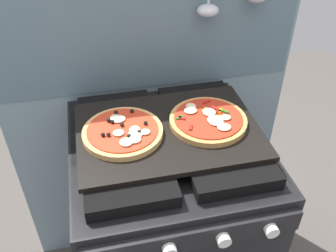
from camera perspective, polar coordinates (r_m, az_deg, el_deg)
name	(u,v)px	position (r m, az deg, el deg)	size (l,w,h in m)	color
kitchen_backsplash	(150,103)	(1.46, -2.79, 3.54)	(1.10, 0.09, 1.55)	#7A939E
stove	(168,227)	(1.45, 0.01, -15.10)	(0.60, 0.64, 0.90)	black
baking_tray	(168,131)	(1.12, 0.00, -0.73)	(0.54, 0.38, 0.02)	black
pizza_left	(123,132)	(1.09, -6.84, -0.93)	(0.23, 0.23, 0.03)	tan
pizza_right	(208,120)	(1.13, 6.18, 0.85)	(0.23, 0.23, 0.03)	#C18947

